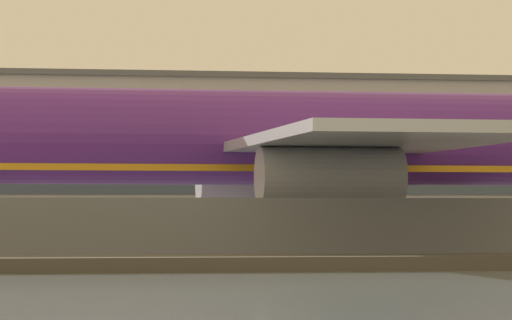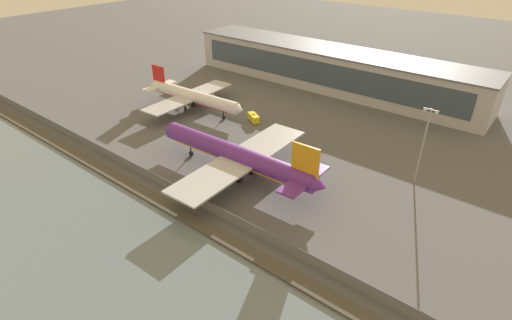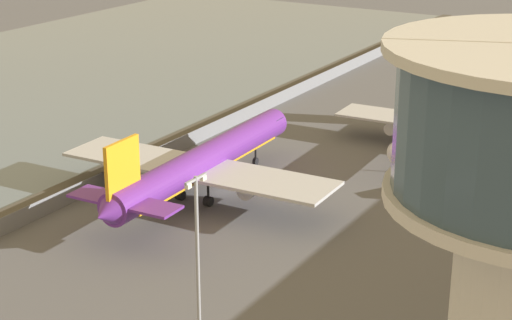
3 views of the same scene
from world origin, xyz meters
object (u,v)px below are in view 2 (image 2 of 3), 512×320
Objects in this scene: cargo_jet_purple at (237,156)px; passenger_jet_white_red at (192,96)px; baggage_tug at (188,186)px; apron_light_mast_apron_west at (423,143)px; ops_van at (253,117)px.

cargo_jet_purple reaches higher than passenger_jet_white_red.
apron_light_mast_apron_west is (39.00, 34.50, 9.71)m from baggage_tug.
cargo_jet_purple is at bearing 67.93° from baggage_tug.
passenger_jet_white_red is at bearing -178.67° from apron_light_mast_apron_west.
passenger_jet_white_red is (-37.67, 21.17, -0.68)m from cargo_jet_purple.
passenger_jet_white_red is 72.21m from apron_light_mast_apron_west.
ops_van is 51.74m from apron_light_mast_apron_west.
cargo_jet_purple reaches higher than ops_van.
cargo_jet_purple is 41.52m from apron_light_mast_apron_west.
passenger_jet_white_red is 7.30× the size of ops_van.
apron_light_mast_apron_west reaches higher than passenger_jet_white_red.
baggage_tug is 52.97m from apron_light_mast_apron_west.
apron_light_mast_apron_west is at bearing -3.96° from ops_van.
ops_van is (-11.79, 38.01, 0.47)m from baggage_tug.
ops_van is at bearing 176.04° from apron_light_mast_apron_west.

